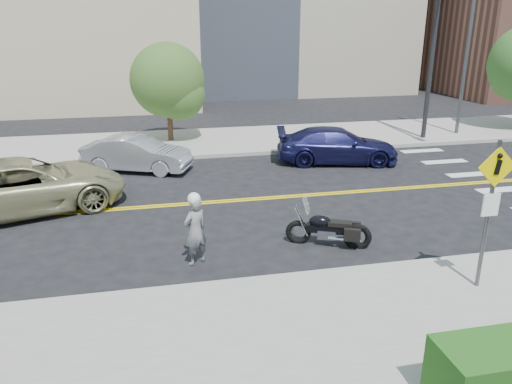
{
  "coord_description": "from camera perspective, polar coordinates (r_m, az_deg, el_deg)",
  "views": [
    {
      "loc": [
        -2.01,
        -14.05,
        5.25
      ],
      "look_at": [
        0.41,
        -2.72,
        1.2
      ],
      "focal_mm": 35.0,
      "sensor_mm": 36.0,
      "label": 1
    }
  ],
  "objects": [
    {
      "name": "sidewalk_far",
      "position": [
        22.25,
        -6.56,
        5.69
      ],
      "size": [
        60.0,
        5.0,
        0.15
      ],
      "primitive_type": "cube",
      "color": "#9E9B91",
      "rests_on": "ground_plane"
    },
    {
      "name": "tree_far_a",
      "position": [
        22.08,
        -10.07,
        12.45
      ],
      "size": [
        3.17,
        3.17,
        4.33
      ],
      "rotation": [
        0.0,
        0.0,
        0.37
      ],
      "color": "#382619",
      "rests_on": "ground"
    },
    {
      "name": "ground_plane",
      "position": [
        15.13,
        -3.67,
        -1.08
      ],
      "size": [
        120.0,
        120.0,
        0.0
      ],
      "primitive_type": "plane",
      "color": "black",
      "rests_on": "ground"
    },
    {
      "name": "parked_car_blue",
      "position": [
        19.32,
        9.24,
        5.28
      ],
      "size": [
        4.87,
        2.8,
        1.33
      ],
      "primitive_type": "imported",
      "rotation": [
        0.0,
        0.0,
        1.36
      ],
      "color": "#181848",
      "rests_on": "ground"
    },
    {
      "name": "sidewalk_near",
      "position": [
        8.59,
        4.18,
        -17.86
      ],
      "size": [
        60.0,
        5.0,
        0.15
      ],
      "primitive_type": "cube",
      "color": "#9E9B91",
      "rests_on": "ground_plane"
    },
    {
      "name": "pedestrian_sign",
      "position": [
        10.45,
        25.24,
        -0.99
      ],
      "size": [
        0.78,
        0.08,
        3.0
      ],
      "color": "#4C4C51",
      "rests_on": "sidewalk_near"
    },
    {
      "name": "motorcycle",
      "position": [
        12.15,
        8.35,
        -3.43
      ],
      "size": [
        2.07,
        1.35,
        1.21
      ],
      "primitive_type": null,
      "rotation": [
        0.0,
        0.0,
        -0.41
      ],
      "color": "black",
      "rests_on": "ground"
    },
    {
      "name": "parked_car_silver",
      "position": [
        18.5,
        -13.48,
        4.28
      ],
      "size": [
        4.09,
        2.7,
        1.27
      ],
      "primitive_type": "imported",
      "rotation": [
        0.0,
        0.0,
        1.18
      ],
      "color": "#B4B6BD",
      "rests_on": "ground"
    },
    {
      "name": "lamp_post",
      "position": [
        24.89,
        23.08,
        15.27
      ],
      "size": [
        0.16,
        0.16,
        8.0
      ],
      "primitive_type": "cylinder",
      "color": "#4C4C51",
      "rests_on": "sidewalk_far"
    },
    {
      "name": "motorcyclist",
      "position": [
        11.13,
        -6.96,
        -4.2
      ],
      "size": [
        0.69,
        0.63,
        1.69
      ],
      "rotation": [
        0.0,
        0.0,
        3.69
      ],
      "color": "#BABBBF",
      "rests_on": "ground"
    },
    {
      "name": "traffic_light",
      "position": [
        22.59,
        20.99,
        16.59
      ],
      "size": [
        0.28,
        4.5,
        7.0
      ],
      "color": "black",
      "rests_on": "sidewalk_far"
    },
    {
      "name": "suv",
      "position": [
        15.56,
        -24.86,
        0.68
      ],
      "size": [
        6.03,
        4.15,
        1.53
      ],
      "primitive_type": "imported",
      "rotation": [
        0.0,
        0.0,
        1.89
      ],
      "color": "#BAB788",
      "rests_on": "ground"
    }
  ]
}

